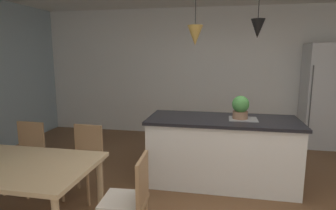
{
  "coord_description": "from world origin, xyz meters",
  "views": [
    {
      "loc": [
        -0.11,
        -2.84,
        1.73
      ],
      "look_at": [
        -0.74,
        0.38,
        1.15
      ],
      "focal_mm": 30.15,
      "sensor_mm": 36.0,
      "label": 1
    }
  ],
  "objects_px": {
    "chair_kitchen_end": "(128,199)",
    "kitchen_island": "(222,150)",
    "refrigerator": "(324,96)",
    "chair_far_right": "(84,159)",
    "chair_far_left": "(26,154)",
    "dining_table": "(1,169)",
    "potted_plant_on_island": "(240,107)"
  },
  "relations": [
    {
      "from": "dining_table",
      "to": "potted_plant_on_island",
      "type": "distance_m",
      "value": 2.78
    },
    {
      "from": "chair_far_right",
      "to": "potted_plant_on_island",
      "type": "xyz_separation_m",
      "value": [
        1.88,
        0.68,
        0.59
      ]
    },
    {
      "from": "chair_kitchen_end",
      "to": "chair_far_right",
      "type": "height_order",
      "value": "same"
    },
    {
      "from": "dining_table",
      "to": "kitchen_island",
      "type": "relative_size",
      "value": 0.91
    },
    {
      "from": "refrigerator",
      "to": "potted_plant_on_island",
      "type": "distance_m",
      "value": 2.59
    },
    {
      "from": "dining_table",
      "to": "chair_kitchen_end",
      "type": "xyz_separation_m",
      "value": [
        1.27,
        0.0,
        -0.18
      ]
    },
    {
      "from": "chair_kitchen_end",
      "to": "chair_far_right",
      "type": "distance_m",
      "value": 1.2
    },
    {
      "from": "dining_table",
      "to": "kitchen_island",
      "type": "xyz_separation_m",
      "value": [
        2.07,
        1.52,
        -0.2
      ]
    },
    {
      "from": "dining_table",
      "to": "chair_far_left",
      "type": "distance_m",
      "value": 0.95
    },
    {
      "from": "chair_kitchen_end",
      "to": "refrigerator",
      "type": "relative_size",
      "value": 0.45
    },
    {
      "from": "chair_far_right",
      "to": "refrigerator",
      "type": "height_order",
      "value": "refrigerator"
    },
    {
      "from": "chair_kitchen_end",
      "to": "kitchen_island",
      "type": "distance_m",
      "value": 1.72
    },
    {
      "from": "chair_far_right",
      "to": "chair_far_left",
      "type": "bearing_deg",
      "value": 180.0
    },
    {
      "from": "chair_kitchen_end",
      "to": "refrigerator",
      "type": "xyz_separation_m",
      "value": [
        2.66,
        3.51,
        0.5
      ]
    },
    {
      "from": "chair_kitchen_end",
      "to": "potted_plant_on_island",
      "type": "distance_m",
      "value": 1.92
    },
    {
      "from": "dining_table",
      "to": "refrigerator",
      "type": "xyz_separation_m",
      "value": [
        3.93,
        3.52,
        0.31
      ]
    },
    {
      "from": "chair_kitchen_end",
      "to": "refrigerator",
      "type": "height_order",
      "value": "refrigerator"
    },
    {
      "from": "chair_far_left",
      "to": "potted_plant_on_island",
      "type": "distance_m",
      "value": 2.84
    },
    {
      "from": "dining_table",
      "to": "refrigerator",
      "type": "height_order",
      "value": "refrigerator"
    },
    {
      "from": "chair_far_left",
      "to": "chair_far_right",
      "type": "distance_m",
      "value": 0.81
    },
    {
      "from": "chair_kitchen_end",
      "to": "kitchen_island",
      "type": "height_order",
      "value": "kitchen_island"
    },
    {
      "from": "dining_table",
      "to": "refrigerator",
      "type": "bearing_deg",
      "value": 41.82
    },
    {
      "from": "chair_far_right",
      "to": "refrigerator",
      "type": "relative_size",
      "value": 0.45
    },
    {
      "from": "chair_far_left",
      "to": "chair_far_right",
      "type": "bearing_deg",
      "value": -0.0
    },
    {
      "from": "dining_table",
      "to": "chair_far_left",
      "type": "xyz_separation_m",
      "value": [
        -0.4,
        0.85,
        -0.18
      ]
    },
    {
      "from": "chair_far_right",
      "to": "refrigerator",
      "type": "distance_m",
      "value": 4.45
    },
    {
      "from": "chair_kitchen_end",
      "to": "chair_far_right",
      "type": "xyz_separation_m",
      "value": [
        -0.86,
        0.84,
        0.0
      ]
    },
    {
      "from": "chair_kitchen_end",
      "to": "potted_plant_on_island",
      "type": "bearing_deg",
      "value": 56.11
    },
    {
      "from": "chair_kitchen_end",
      "to": "chair_far_right",
      "type": "bearing_deg",
      "value": 135.65
    },
    {
      "from": "kitchen_island",
      "to": "refrigerator",
      "type": "distance_m",
      "value": 2.78
    },
    {
      "from": "chair_kitchen_end",
      "to": "potted_plant_on_island",
      "type": "height_order",
      "value": "potted_plant_on_island"
    },
    {
      "from": "chair_far_right",
      "to": "dining_table",
      "type": "bearing_deg",
      "value": -115.71
    }
  ]
}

